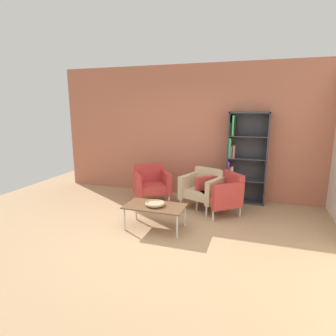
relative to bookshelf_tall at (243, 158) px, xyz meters
name	(u,v)px	position (x,y,z in m)	size (l,w,h in m)	color
ground_plane	(154,240)	(-1.14, -2.25, -0.96)	(8.32, 8.32, 0.00)	tan
brick_back_panel	(193,132)	(-1.14, 0.21, 0.49)	(6.40, 0.12, 2.90)	#B2664C
bookshelf_tall	(243,158)	(0.00, 0.00, 0.00)	(0.80, 0.30, 1.90)	#333338
coffee_table_low	(155,207)	(-1.28, -1.85, -0.59)	(1.00, 0.56, 0.40)	brown
decorative_bowl	(155,203)	(-1.28, -1.85, -0.52)	(0.32, 0.32, 0.05)	tan
armchair_spare_guest	(203,188)	(-0.71, -0.65, -0.54)	(0.89, 0.86, 0.78)	#C6B289
armchair_corner_red	(151,183)	(-1.83, -0.63, -0.54)	(0.94, 0.93, 0.78)	#B73833
armchair_by_bookshelf	(221,192)	(-0.33, -0.81, -0.54)	(0.94, 0.95, 0.78)	#B73833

